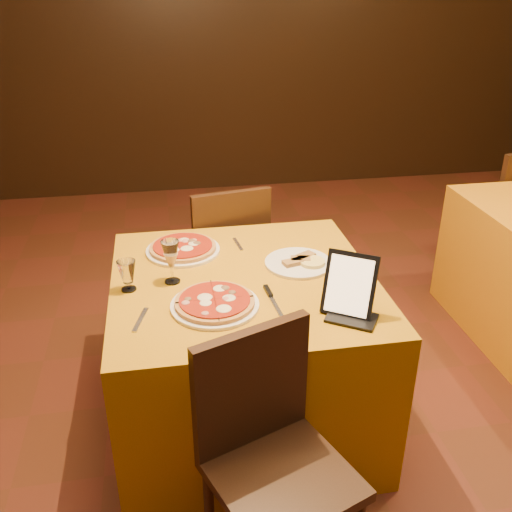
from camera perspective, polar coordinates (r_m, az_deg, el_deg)
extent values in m
cube|color=#5E2D19|center=(2.75, 10.25, -17.95)|extent=(6.00, 7.00, 0.01)
cube|color=black|center=(5.40, -1.54, 21.18)|extent=(6.00, 0.01, 2.80)
cube|color=#BE800C|center=(2.60, -1.18, -9.49)|extent=(1.10, 1.10, 0.75)
cylinder|color=white|center=(2.20, -4.14, -4.93)|extent=(0.34, 0.34, 0.01)
cylinder|color=#AD4C23|center=(2.20, -4.15, -4.57)|extent=(0.31, 0.31, 0.02)
cylinder|color=white|center=(2.64, -7.31, 0.56)|extent=(0.34, 0.34, 0.01)
cylinder|color=#AD4C23|center=(2.63, -7.33, 0.87)|extent=(0.31, 0.31, 0.02)
cylinder|color=white|center=(2.51, 4.24, -0.70)|extent=(0.30, 0.30, 0.01)
cylinder|color=olive|center=(2.51, 4.26, -0.36)|extent=(0.18, 0.18, 0.02)
cube|color=black|center=(2.13, 9.34, -2.86)|extent=(0.21, 0.19, 0.23)
cube|color=#AFB0B6|center=(2.22, 1.81, -4.69)|extent=(0.03, 0.21, 0.01)
cube|color=silver|center=(2.16, -11.48, -6.26)|extent=(0.06, 0.16, 0.01)
cube|color=#B4B5BB|center=(2.69, -1.83, 1.18)|extent=(0.03, 0.14, 0.01)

